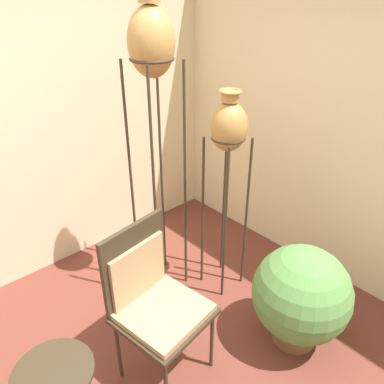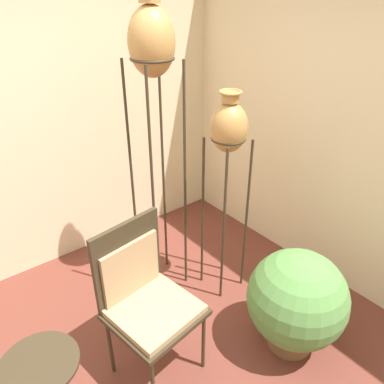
{
  "view_description": "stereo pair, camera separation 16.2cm",
  "coord_description": "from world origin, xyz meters",
  "px_view_note": "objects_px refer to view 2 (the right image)",
  "views": [
    {
      "loc": [
        -0.87,
        -1.08,
        2.27
      ],
      "look_at": [
        0.82,
        0.77,
        0.89
      ],
      "focal_mm": 35.0,
      "sensor_mm": 36.0,
      "label": 1
    },
    {
      "loc": [
        -0.74,
        -1.19,
        2.27
      ],
      "look_at": [
        0.82,
        0.77,
        0.89
      ],
      "focal_mm": 35.0,
      "sensor_mm": 36.0,
      "label": 2
    }
  ],
  "objects_px": {
    "vase_stand_tall": "(152,51)",
    "potted_plant": "(296,301)",
    "chair": "(144,294)",
    "vase_stand_medium": "(229,134)"
  },
  "relations": [
    {
      "from": "vase_stand_tall",
      "to": "potted_plant",
      "type": "height_order",
      "value": "vase_stand_tall"
    },
    {
      "from": "chair",
      "to": "vase_stand_tall",
      "type": "bearing_deg",
      "value": 40.76
    },
    {
      "from": "vase_stand_tall",
      "to": "potted_plant",
      "type": "xyz_separation_m",
      "value": [
        0.32,
        -1.13,
        -1.49
      ]
    },
    {
      "from": "vase_stand_medium",
      "to": "vase_stand_tall",
      "type": "bearing_deg",
      "value": 137.28
    },
    {
      "from": "vase_stand_tall",
      "to": "vase_stand_medium",
      "type": "distance_m",
      "value": 0.75
    },
    {
      "from": "vase_stand_medium",
      "to": "chair",
      "type": "height_order",
      "value": "vase_stand_medium"
    },
    {
      "from": "vase_stand_tall",
      "to": "vase_stand_medium",
      "type": "bearing_deg",
      "value": -42.72
    },
    {
      "from": "vase_stand_medium",
      "to": "potted_plant",
      "type": "xyz_separation_m",
      "value": [
        -0.05,
        -0.78,
        -0.95
      ]
    },
    {
      "from": "vase_stand_tall",
      "to": "vase_stand_medium",
      "type": "relative_size",
      "value": 1.37
    },
    {
      "from": "vase_stand_tall",
      "to": "chair",
      "type": "bearing_deg",
      "value": -131.2
    }
  ]
}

